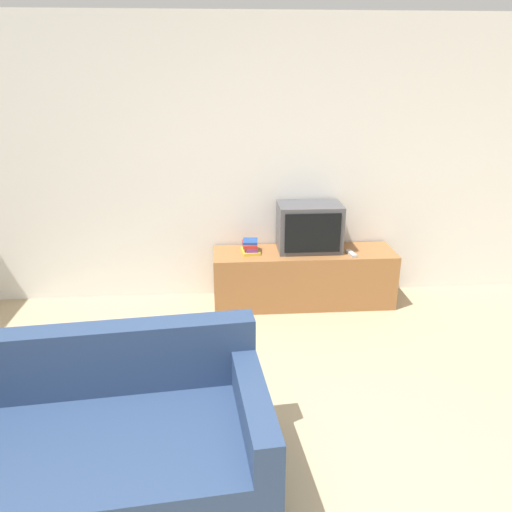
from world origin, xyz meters
TOP-DOWN VIEW (x-y plane):
  - wall_back at (0.00, 3.03)m, footprint 9.00×0.06m
  - tv_stand at (0.73, 2.74)m, footprint 1.70×0.47m
  - television at (0.78, 2.80)m, footprint 0.59×0.37m
  - couch at (-0.74, 0.51)m, footprint 1.92×1.12m
  - book_stack at (0.23, 2.76)m, footprint 0.18×0.23m
  - remote_on_stand at (1.15, 2.63)m, footprint 0.07×0.17m

SIDE VIEW (x-z plane):
  - tv_stand at x=0.73m, z-range 0.00..0.53m
  - couch at x=-0.74m, z-range -0.13..0.68m
  - remote_on_stand at x=1.15m, z-range 0.53..0.55m
  - book_stack at x=0.23m, z-range 0.52..0.64m
  - television at x=0.78m, z-range 0.53..0.97m
  - wall_back at x=0.00m, z-range 0.00..2.60m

